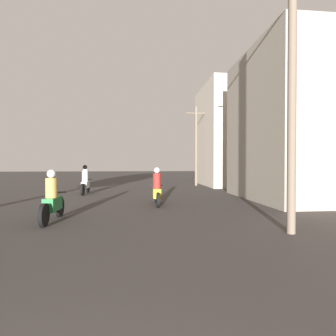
# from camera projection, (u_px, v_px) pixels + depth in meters

# --- Properties ---
(motorcycle_green) EXTENTS (0.60, 1.98, 1.50)m
(motorcycle_green) POSITION_uv_depth(u_px,v_px,m) (52.00, 201.00, 7.52)
(motorcycle_green) COLOR black
(motorcycle_green) RESTS_ON ground_plane
(motorcycle_yellow) EXTENTS (0.60, 1.92, 1.52)m
(motorcycle_yellow) POSITION_uv_depth(u_px,v_px,m) (157.00, 190.00, 10.60)
(motorcycle_yellow) COLOR black
(motorcycle_yellow) RESTS_ON ground_plane
(motorcycle_white) EXTENTS (0.60, 2.04, 1.61)m
(motorcycle_white) POSITION_uv_depth(u_px,v_px,m) (85.00, 182.00, 14.46)
(motorcycle_white) COLOR black
(motorcycle_white) RESTS_ON ground_plane
(building_right_near) EXTENTS (4.25, 6.10, 6.96)m
(building_right_near) POSITION_uv_depth(u_px,v_px,m) (292.00, 125.00, 12.25)
(building_right_near) COLOR gray
(building_right_near) RESTS_ON ground_plane
(building_right_far) EXTENTS (5.46, 6.10, 7.74)m
(building_right_far) POSITION_uv_depth(u_px,v_px,m) (237.00, 136.00, 20.76)
(building_right_far) COLOR beige
(building_right_far) RESTS_ON ground_plane
(utility_pole_near) EXTENTS (1.60, 0.20, 7.97)m
(utility_pole_near) POSITION_uv_depth(u_px,v_px,m) (292.00, 58.00, 6.18)
(utility_pole_near) COLOR #6B5B4C
(utility_pole_near) RESTS_ON ground_plane
(utility_pole_far) EXTENTS (1.60, 0.20, 6.02)m
(utility_pole_far) POSITION_uv_depth(u_px,v_px,m) (196.00, 144.00, 19.97)
(utility_pole_far) COLOR #6B5B4C
(utility_pole_far) RESTS_ON ground_plane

